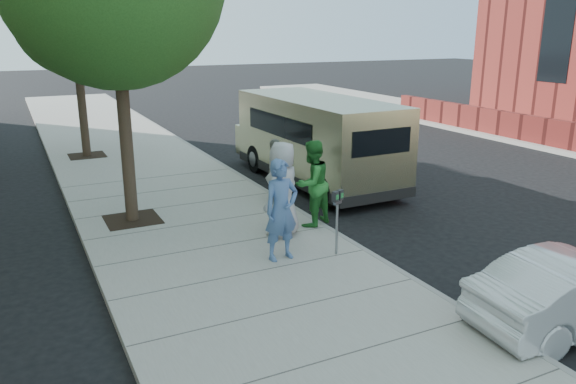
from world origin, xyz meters
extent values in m
plane|color=black|center=(0.00, 0.00, 0.00)|extent=(120.00, 120.00, 0.00)
cube|color=gray|center=(-1.00, 0.00, 0.07)|extent=(5.00, 60.00, 0.15)
cube|color=gray|center=(1.44, 0.00, 0.07)|extent=(0.12, 60.00, 0.16)
cube|color=black|center=(-2.30, 2.40, 0.15)|extent=(1.20, 1.20, 0.01)
cylinder|color=#38281E|center=(-2.30, 2.40, 2.13)|extent=(0.28, 0.28, 3.96)
cube|color=black|center=(-2.30, 10.00, 0.15)|extent=(1.20, 1.20, 0.01)
cylinder|color=#38281E|center=(-2.30, 10.00, 1.91)|extent=(0.28, 0.28, 3.52)
sphere|color=#26541C|center=(-2.30, 10.00, 4.71)|extent=(3.80, 3.80, 3.80)
sphere|color=#26541C|center=(-1.70, 9.60, 5.21)|extent=(2.85, 2.85, 2.85)
sphere|color=#26541C|center=(-2.80, 10.50, 5.01)|extent=(2.66, 2.66, 2.66)
cylinder|color=gray|center=(0.81, -1.43, 0.66)|extent=(0.05, 0.05, 1.01)
cube|color=gray|center=(0.81, -1.43, 1.20)|extent=(0.20, 0.13, 0.07)
cube|color=#2D2D30|center=(0.74, -1.46, 1.32)|extent=(0.13, 0.13, 0.20)
cube|color=#2D2D30|center=(0.88, -1.40, 1.32)|extent=(0.13, 0.13, 0.20)
cube|color=tan|center=(3.30, 3.80, 1.36)|extent=(2.37, 6.13, 2.25)
cube|color=tan|center=(3.24, 7.13, 0.80)|extent=(2.09, 0.66, 0.96)
cube|color=black|center=(3.36, 0.74, 1.75)|extent=(1.69, 0.05, 0.62)
cylinder|color=black|center=(2.27, 5.79, 0.43)|extent=(0.31, 0.86, 0.86)
cylinder|color=black|center=(4.25, 5.83, 0.43)|extent=(0.31, 0.86, 0.86)
cylinder|color=black|center=(2.35, 1.65, 0.43)|extent=(0.31, 0.86, 0.86)
cylinder|color=black|center=(4.33, 1.69, 0.43)|extent=(0.31, 0.86, 0.86)
imported|color=#4A6A9E|center=(-0.23, -1.15, 1.11)|extent=(0.75, 0.54, 1.92)
imported|color=#287B2E|center=(1.20, 0.28, 1.10)|extent=(1.12, 1.00, 1.90)
imported|color=#A7A7A9|center=(0.35, -0.01, 1.15)|extent=(1.16, 1.04, 2.00)
imported|color=slate|center=(1.20, 2.15, 0.96)|extent=(0.82, 1.02, 1.62)
camera|label=1|loc=(-4.53, -10.06, 4.32)|focal=35.00mm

